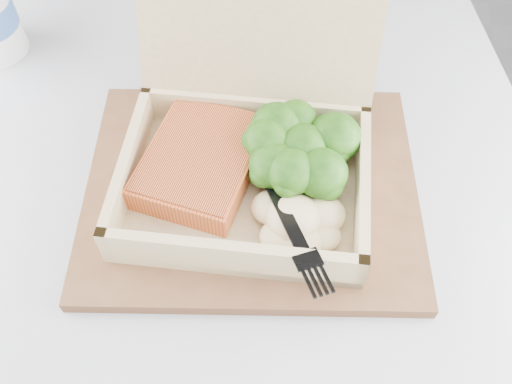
# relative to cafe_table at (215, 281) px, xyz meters

# --- Properties ---
(floor) EXTENTS (4.00, 4.00, 0.00)m
(floor) POSITION_rel_cafe_table_xyz_m (0.48, 0.57, -0.53)
(floor) COLOR gray
(floor) RESTS_ON ground
(cafe_table) EXTENTS (0.87, 0.87, 0.71)m
(cafe_table) POSITION_rel_cafe_table_xyz_m (0.00, 0.00, 0.00)
(cafe_table) COLOR black
(cafe_table) RESTS_ON floor
(serving_tray) EXTENTS (0.36, 0.29, 0.01)m
(serving_tray) POSITION_rel_cafe_table_xyz_m (0.05, 0.02, 0.19)
(serving_tray) COLOR brown
(serving_tray) RESTS_ON cafe_table
(takeout_container) EXTENTS (0.24, 0.26, 0.21)m
(takeout_container) POSITION_rel_cafe_table_xyz_m (0.04, 0.05, 0.25)
(takeout_container) COLOR tan
(takeout_container) RESTS_ON serving_tray
(salmon_fillet) EXTENTS (0.13, 0.16, 0.03)m
(salmon_fillet) POSITION_rel_cafe_table_xyz_m (-0.00, 0.02, 0.22)
(salmon_fillet) COLOR #DA592A
(salmon_fillet) RESTS_ON takeout_container
(broccoli_pile) EXTENTS (0.12, 0.12, 0.04)m
(broccoli_pile) POSITION_rel_cafe_table_xyz_m (0.10, 0.04, 0.23)
(broccoli_pile) COLOR #3B7D1B
(broccoli_pile) RESTS_ON takeout_container
(mashed_potatoes) EXTENTS (0.08, 0.07, 0.03)m
(mashed_potatoes) POSITION_rel_cafe_table_xyz_m (0.09, -0.03, 0.22)
(mashed_potatoes) COLOR beige
(mashed_potatoes) RESTS_ON takeout_container
(plastic_fork) EXTENTS (0.08, 0.16, 0.02)m
(plastic_fork) POSITION_rel_cafe_table_xyz_m (0.07, -0.01, 0.23)
(plastic_fork) COLOR black
(plastic_fork) RESTS_ON mashed_potatoes
(receipt) EXTENTS (0.09, 0.15, 0.00)m
(receipt) POSITION_rel_cafe_table_xyz_m (0.04, 0.19, 0.18)
(receipt) COLOR white
(receipt) RESTS_ON cafe_table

